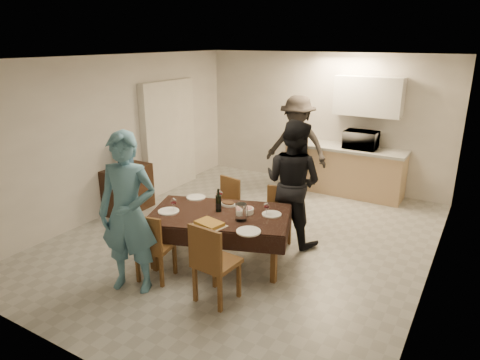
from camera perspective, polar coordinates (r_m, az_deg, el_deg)
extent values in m
cube|color=#A3A39E|center=(6.47, 0.90, -7.69)|extent=(5.00, 6.00, 0.02)
cube|color=white|center=(5.82, 1.04, 15.99)|extent=(5.00, 6.00, 0.02)
cube|color=silver|center=(8.68, 10.95, 7.81)|extent=(5.00, 0.02, 2.60)
cube|color=silver|center=(3.86, -21.96, -6.61)|extent=(5.00, 0.02, 2.60)
cube|color=silver|center=(7.54, -15.85, 5.87)|extent=(0.02, 6.00, 2.60)
cube|color=silver|center=(5.29, 25.18, -0.37)|extent=(0.02, 6.00, 2.60)
cube|color=silver|center=(8.39, -9.42, 5.79)|extent=(0.15, 1.40, 2.10)
cube|color=tan|center=(8.41, 13.67, 1.17)|extent=(2.20, 0.60, 0.86)
cube|color=#A1A29D|center=(8.29, 13.90, 4.18)|extent=(2.24, 0.64, 0.05)
cube|color=silver|center=(8.17, 16.76, 10.64)|extent=(1.20, 0.34, 0.70)
cube|color=black|center=(5.55, -2.72, -4.63)|extent=(2.02, 1.58, 0.04)
cube|color=brown|center=(5.70, -2.67, -7.83)|extent=(0.06, 0.06, 0.66)
cube|color=brown|center=(5.37, -11.21, -8.63)|extent=(0.47, 0.47, 0.05)
cube|color=brown|center=(5.15, -12.74, -6.99)|extent=(0.41, 0.11, 0.43)
cube|color=brown|center=(4.86, -3.11, -10.92)|extent=(0.47, 0.47, 0.05)
cube|color=brown|center=(4.59, -4.55, -9.12)|extent=(0.44, 0.07, 0.47)
cube|color=brown|center=(6.46, -2.37, -3.71)|extent=(0.46, 0.46, 0.05)
cube|color=brown|center=(6.24, -3.27, -2.27)|extent=(0.39, 0.11, 0.41)
cube|color=brown|center=(6.05, 4.83, -5.32)|extent=(0.44, 0.44, 0.05)
cube|color=brown|center=(5.81, 4.13, -3.83)|extent=(0.39, 0.09, 0.42)
cube|color=black|center=(7.55, -14.70, -1.20)|extent=(0.42, 0.84, 0.78)
cylinder|color=teal|center=(7.38, -15.06, 3.09)|extent=(0.26, 0.26, 0.39)
cylinder|color=white|center=(5.29, 0.14, -4.31)|extent=(0.14, 0.14, 0.22)
cube|color=#B88836|center=(5.20, -4.11, -5.82)|extent=(0.43, 0.35, 0.05)
cylinder|color=white|center=(5.53, 0.91, -4.11)|extent=(0.18, 0.18, 0.07)
cylinder|color=white|center=(5.78, -1.61, -3.28)|extent=(0.19, 0.19, 0.03)
cylinder|color=white|center=(5.66, -9.50, -4.13)|extent=(0.28, 0.28, 0.02)
cylinder|color=white|center=(5.02, 1.15, -6.87)|extent=(0.29, 0.29, 0.02)
cylinder|color=white|center=(6.09, -5.89, -2.31)|extent=(0.27, 0.27, 0.02)
cylinder|color=white|center=(5.51, 4.25, -4.57)|extent=(0.25, 0.25, 0.01)
imported|color=silver|center=(8.18, 15.84, 5.18)|extent=(0.59, 0.40, 0.33)
imported|color=teal|center=(5.03, -14.69, -4.36)|extent=(0.81, 0.67, 1.90)
imported|color=black|center=(6.09, 7.04, -0.34)|extent=(0.95, 0.78, 1.80)
imported|color=black|center=(8.13, 7.58, 4.60)|extent=(1.20, 0.69, 1.86)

